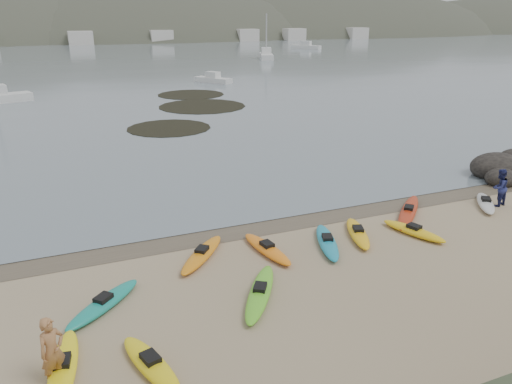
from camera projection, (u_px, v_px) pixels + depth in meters
name	position (u px, v px, depth m)	size (l,w,h in m)	color
ground	(256.00, 223.00, 22.64)	(600.00, 600.00, 0.00)	tan
wet_sand	(259.00, 225.00, 22.37)	(60.00, 60.00, 0.00)	brown
water	(52.00, 30.00, 283.09)	(1200.00, 1200.00, 0.00)	slate
kayaks	(301.00, 257.00, 19.13)	(21.61, 9.55, 0.34)	yellow
person_west	(52.00, 351.00, 12.58)	(0.69, 0.45, 1.89)	#AF7646
person_east	(499.00, 188.00, 24.39)	(0.92, 0.71, 1.88)	navy
rock_cluster	(507.00, 172.00, 29.23)	(5.11, 3.72, 1.63)	black
kelp_mats	(191.00, 107.00, 50.72)	(13.87, 24.07, 0.04)	black
moored_boats	(156.00, 60.00, 95.17)	(98.08, 68.19, 1.23)	silver
far_hills	(165.00, 76.00, 210.73)	(550.00, 135.00, 80.00)	#384235
far_town	(89.00, 38.00, 150.03)	(199.00, 5.00, 4.00)	beige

